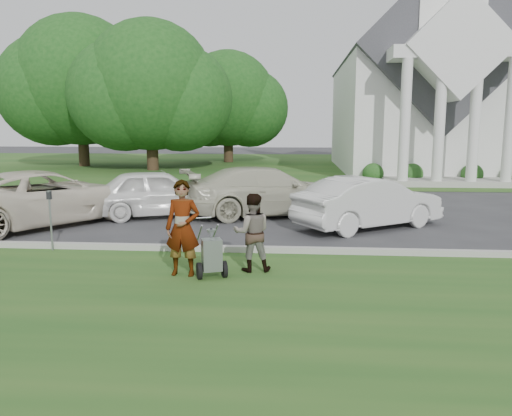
# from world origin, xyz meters

# --- Properties ---
(ground) EXTENTS (120.00, 120.00, 0.00)m
(ground) POSITION_xyz_m (0.00, 0.00, 0.00)
(ground) COLOR #333335
(ground) RESTS_ON ground
(grass_strip) EXTENTS (80.00, 7.00, 0.01)m
(grass_strip) POSITION_xyz_m (0.00, -3.00, 0.01)
(grass_strip) COLOR #1F4D1A
(grass_strip) RESTS_ON ground
(church_lawn) EXTENTS (80.00, 30.00, 0.01)m
(church_lawn) POSITION_xyz_m (0.00, 27.00, 0.01)
(church_lawn) COLOR #1F4D1A
(church_lawn) RESTS_ON ground
(curb) EXTENTS (80.00, 0.18, 0.15)m
(curb) POSITION_xyz_m (0.00, 0.55, 0.07)
(curb) COLOR #9E9E93
(curb) RESTS_ON ground
(church) EXTENTS (9.19, 19.00, 24.10)m
(church) POSITION_xyz_m (9.00, 23.11, 5.94)
(church) COLOR white
(church) RESTS_ON ground
(tree_left) EXTENTS (10.63, 8.40, 9.71)m
(tree_left) POSITION_xyz_m (-8.01, 21.99, 5.11)
(tree_left) COLOR #332316
(tree_left) RESTS_ON ground
(tree_far) EXTENTS (11.64, 9.20, 10.73)m
(tree_far) POSITION_xyz_m (-14.01, 24.99, 5.69)
(tree_far) COLOR #332316
(tree_far) RESTS_ON ground
(tree_back) EXTENTS (9.61, 7.60, 8.89)m
(tree_back) POSITION_xyz_m (-4.01, 29.99, 4.73)
(tree_back) COLOR #332316
(tree_back) RESTS_ON ground
(striping_cart) EXTENTS (0.81, 1.19, 1.03)m
(striping_cart) POSITION_xyz_m (-0.09, -1.47, 0.44)
(striping_cart) COLOR black
(striping_cart) RESTS_ON ground
(person_left) EXTENTS (0.70, 0.48, 1.85)m
(person_left) POSITION_xyz_m (-0.67, -1.33, 0.93)
(person_left) COLOR #999999
(person_left) RESTS_ON ground
(person_right) EXTENTS (0.83, 0.69, 1.56)m
(person_right) POSITION_xyz_m (0.63, -0.93, 0.78)
(person_right) COLOR #999999
(person_right) RESTS_ON ground
(parking_meter_near) EXTENTS (0.10, 0.09, 1.42)m
(parking_meter_near) POSITION_xyz_m (-4.15, 0.35, 0.89)
(parking_meter_near) COLOR gray
(parking_meter_near) RESTS_ON ground
(car_a) EXTENTS (5.53, 6.28, 1.61)m
(car_a) POSITION_xyz_m (-5.90, 3.43, 0.81)
(car_a) COLOR beige
(car_a) RESTS_ON ground
(car_b) EXTENTS (4.86, 3.29, 1.54)m
(car_b) POSITION_xyz_m (-2.90, 5.01, 0.77)
(car_b) COLOR white
(car_b) RESTS_ON ground
(car_c) EXTENTS (5.89, 4.08, 1.58)m
(car_c) POSITION_xyz_m (0.57, 5.51, 0.79)
(car_c) COLOR beige
(car_c) RESTS_ON ground
(car_d) EXTENTS (4.55, 3.78, 1.47)m
(car_d) POSITION_xyz_m (3.57, 3.66, 0.73)
(car_d) COLOR silver
(car_d) RESTS_ON ground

